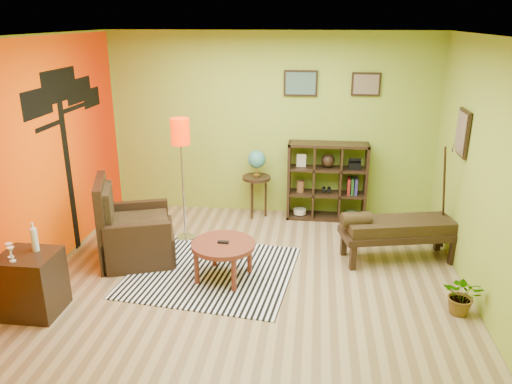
# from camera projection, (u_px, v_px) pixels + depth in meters

# --- Properties ---
(ground) EXTENTS (5.00, 5.00, 0.00)m
(ground) POSITION_uv_depth(u_px,v_px,m) (252.00, 278.00, 6.02)
(ground) COLOR tan
(ground) RESTS_ON ground
(room_shell) EXTENTS (5.04, 4.54, 2.82)m
(room_shell) POSITION_uv_depth(u_px,v_px,m) (243.00, 131.00, 5.45)
(room_shell) COLOR #93AE35
(room_shell) RESTS_ON ground
(zebra_rug) EXTENTS (2.14, 1.99, 0.01)m
(zebra_rug) POSITION_uv_depth(u_px,v_px,m) (212.00, 271.00, 6.16)
(zebra_rug) COLOR white
(zebra_rug) RESTS_ON ground
(coffee_table) EXTENTS (0.76, 0.76, 0.49)m
(coffee_table) POSITION_uv_depth(u_px,v_px,m) (223.00, 248.00, 5.89)
(coffee_table) COLOR maroon
(coffee_table) RESTS_ON ground
(armchair) EXTENTS (1.14, 1.13, 1.10)m
(armchair) POSITION_uv_depth(u_px,v_px,m) (132.00, 235.00, 6.40)
(armchair) COLOR black
(armchair) RESTS_ON ground
(side_cabinet) EXTENTS (0.57, 0.52, 0.99)m
(side_cabinet) POSITION_uv_depth(u_px,v_px,m) (31.00, 283.00, 5.22)
(side_cabinet) COLOR black
(side_cabinet) RESTS_ON ground
(floor_lamp) EXTENTS (0.26, 0.26, 1.72)m
(floor_lamp) POSITION_uv_depth(u_px,v_px,m) (181.00, 143.00, 6.63)
(floor_lamp) COLOR silver
(floor_lamp) RESTS_ON ground
(globe_table) EXTENTS (0.44, 0.44, 1.07)m
(globe_table) POSITION_uv_depth(u_px,v_px,m) (257.00, 167.00, 7.62)
(globe_table) COLOR black
(globe_table) RESTS_ON ground
(cube_shelf) EXTENTS (1.20, 0.35, 1.20)m
(cube_shelf) POSITION_uv_depth(u_px,v_px,m) (328.00, 181.00, 7.62)
(cube_shelf) COLOR black
(cube_shelf) RESTS_ON ground
(bench) EXTENTS (1.54, 0.84, 0.68)m
(bench) POSITION_uv_depth(u_px,v_px,m) (396.00, 229.00, 6.34)
(bench) COLOR black
(bench) RESTS_ON ground
(potted_plant) EXTENTS (0.52, 0.54, 0.34)m
(potted_plant) POSITION_uv_depth(u_px,v_px,m) (462.00, 299.00, 5.25)
(potted_plant) COLOR #26661E
(potted_plant) RESTS_ON ground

